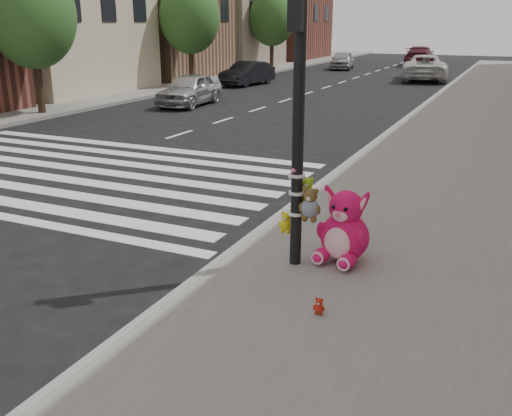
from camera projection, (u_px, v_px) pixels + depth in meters
The scene contains 18 objects.
ground at pixel (68, 288), 7.71m from camera, with size 120.00×120.00×0.00m, color black.
sidewalk_near at pixel (501, 162), 14.32m from camera, with size 7.00×80.00×0.14m, color slate.
sidewalk_far at pixel (135, 88), 30.31m from camera, with size 6.00×80.00×0.14m, color slate.
curb_edge at pixel (366, 150), 15.69m from camera, with size 0.12×80.00×0.15m, color gray.
crosswalk at pixel (75, 168), 13.98m from camera, with size 11.00×6.00×0.01m, color silver, non-canonical shape.
bld_far_c at pixel (163, 11), 35.06m from camera, with size 6.00×8.00×8.00m, color #896049.
bld_far_e at pixel (285, 9), 52.15m from camera, with size 6.00×10.00×9.00m, color brown.
signal_pole at pixel (300, 152), 7.66m from camera, with size 0.69×0.49×4.00m.
tree_far_a at pixel (31, 15), 20.52m from camera, with size 3.20×3.20×5.44m.
tree_far_b at pixel (190, 17), 30.00m from camera, with size 3.20×3.20×5.44m.
tree_far_c at pixel (272, 18), 39.49m from camera, with size 3.20×3.20×5.44m.
pink_bunny at pixel (344, 231), 8.12m from camera, with size 0.80×0.89×1.11m.
red_teddy at pixel (319, 306), 6.71m from camera, with size 0.15×0.10×0.21m, color red, non-canonical shape.
car_silver_far at pixel (190, 89), 24.20m from camera, with size 1.59×3.94×1.34m, color #B0B1B5.
car_dark_far at pixel (247, 73), 31.90m from camera, with size 1.38×3.94×1.30m, color black.
car_white_near at pixel (425, 68), 34.37m from camera, with size 2.54×5.50×1.53m, color silver.
car_maroon_near at pixel (419, 56), 46.12m from camera, with size 2.13×5.24×1.52m, color #581923.
car_silver_deep at pixel (342, 60), 42.49m from camera, with size 1.53×3.81×1.30m, color #A8A7AC.
Camera 1 is at (5.24, -5.27, 3.44)m, focal length 40.00 mm.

